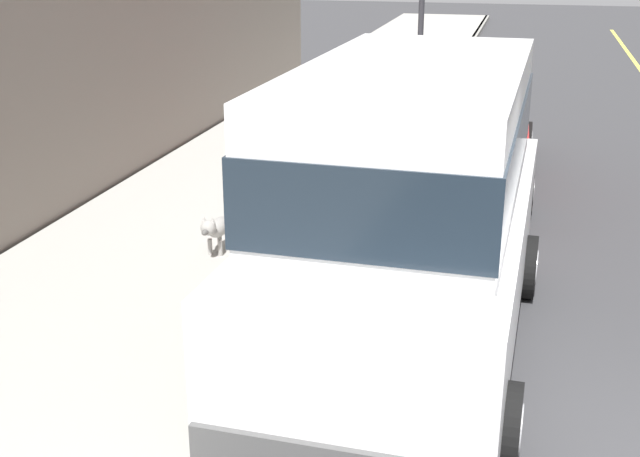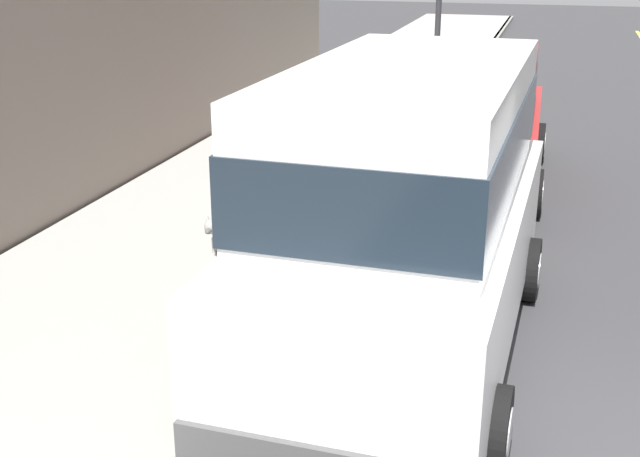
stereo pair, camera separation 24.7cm
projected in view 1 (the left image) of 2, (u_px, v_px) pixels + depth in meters
curb at (231, 431)px, 6.02m from camera, size 0.16×64.00×0.14m
sidewalk at (12, 399)px, 6.43m from camera, size 3.60×64.00×0.14m
car_white_van at (410, 201)px, 6.85m from camera, size 2.24×4.95×2.52m
car_red_sedan at (464, 116)px, 11.94m from camera, size 2.10×4.63×1.92m
dog_grey at (217, 228)px, 9.08m from camera, size 0.21×0.76×0.49m
fire_hydrant at (225, 309)px, 7.03m from camera, size 0.34×0.24×0.72m
building_facade at (84, 44)px, 11.03m from camera, size 0.50×20.00×4.15m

